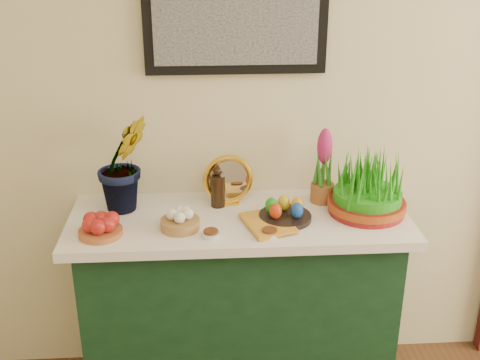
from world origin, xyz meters
name	(u,v)px	position (x,y,z in m)	size (l,w,h in m)	color
sideboard	(239,309)	(-0.43, 2.00, 0.42)	(1.30, 0.45, 0.85)	#153B1F
tablecloth	(239,220)	(-0.43, 2.00, 0.87)	(1.40, 0.55, 0.04)	white
hyacinth_green	(123,148)	(-0.89, 2.10, 1.16)	(0.27, 0.23, 0.54)	#307A1E
apple_bowl	(100,227)	(-0.97, 1.87, 0.93)	(0.17, 0.17, 0.09)	#AA592E
garlic_basket	(180,221)	(-0.67, 1.90, 0.93)	(0.19, 0.19, 0.09)	#A87D44
vinegar_cruet	(218,189)	(-0.51, 2.10, 0.97)	(0.06, 0.06, 0.18)	black
mirror	(228,180)	(-0.47, 2.13, 1.00)	(0.22, 0.08, 0.22)	gold
book	(248,226)	(-0.40, 1.88, 0.91)	(0.15, 0.22, 0.03)	gold
spice_dish_left	(211,234)	(-0.55, 1.83, 0.90)	(0.07, 0.07, 0.03)	silver
spice_dish_right	(270,233)	(-0.32, 1.82, 0.90)	(0.07, 0.07, 0.03)	silver
egg_plate	(285,212)	(-0.24, 1.96, 0.92)	(0.27, 0.27, 0.09)	black
hyacinth_pink	(323,169)	(-0.06, 2.12, 1.04)	(0.10, 0.10, 0.33)	#9D5A2B
wheatgrass_sabzeh	(368,187)	(0.10, 2.00, 1.01)	(0.32, 0.32, 0.26)	maroon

